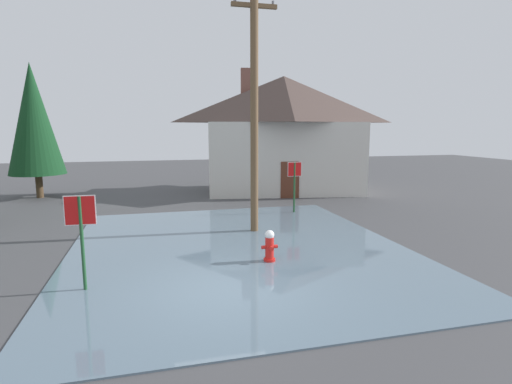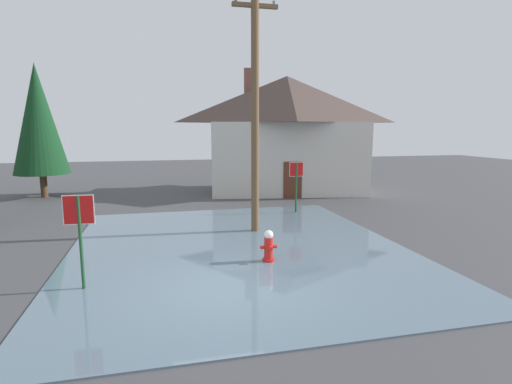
{
  "view_description": "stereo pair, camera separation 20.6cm",
  "coord_description": "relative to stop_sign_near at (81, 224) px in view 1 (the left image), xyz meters",
  "views": [
    {
      "loc": [
        -1.59,
        -8.88,
        3.79
      ],
      "look_at": [
        1.59,
        3.55,
        1.75
      ],
      "focal_mm": 28.25,
      "sensor_mm": 36.0,
      "label": 1
    },
    {
      "loc": [
        -1.38,
        -8.93,
        3.79
      ],
      "look_at": [
        1.59,
        3.55,
        1.75
      ],
      "focal_mm": 28.25,
      "sensor_mm": 36.0,
      "label": 2
    }
  ],
  "objects": [
    {
      "name": "house",
      "position": [
        9.24,
        13.39,
        1.91
      ],
      "size": [
        10.21,
        7.11,
        7.32
      ],
      "color": "beige",
      "rests_on": "ground"
    },
    {
      "name": "pine_tree_short_left",
      "position": [
        -4.45,
        14.41,
        2.63
      ],
      "size": [
        2.89,
        2.89,
        7.22
      ],
      "color": "#4C3823",
      "rests_on": "ground"
    },
    {
      "name": "ground_plane",
      "position": [
        3.25,
        -0.83,
        -1.67
      ],
      "size": [
        80.0,
        80.0,
        0.1
      ],
      "primitive_type": "cube",
      "color": "#424244"
    },
    {
      "name": "stop_sign_near",
      "position": [
        0.0,
        0.0,
        0.0
      ],
      "size": [
        0.69,
        0.08,
        2.28
      ],
      "color": "#1E4C28",
      "rests_on": "ground"
    },
    {
      "name": "stop_sign_far",
      "position": [
        7.73,
        7.1,
        -0.0
      ],
      "size": [
        0.64,
        0.08,
        2.3
      ],
      "color": "#1E4C28",
      "rests_on": "ground"
    },
    {
      "name": "lane_stop_bar",
      "position": [
        3.97,
        -3.03,
        -1.62
      ],
      "size": [
        3.68,
        0.45,
        0.01
      ],
      "primitive_type": "cube",
      "rotation": [
        0.0,
        0.0,
        0.04
      ],
      "color": "silver",
      "rests_on": "ground"
    },
    {
      "name": "flood_puddle",
      "position": [
        4.19,
        2.4,
        -1.6
      ],
      "size": [
        10.32,
        12.2,
        0.04
      ],
      "primitive_type": "cube",
      "color": "slate",
      "rests_on": "ground"
    },
    {
      "name": "fire_hydrant",
      "position": [
        4.78,
        0.91,
        -1.16
      ],
      "size": [
        0.47,
        0.4,
        0.94
      ],
      "color": "red",
      "rests_on": "ground"
    },
    {
      "name": "utility_pole",
      "position": [
        5.2,
        4.36,
        2.81
      ],
      "size": [
        1.6,
        0.28,
        8.51
      ],
      "color": "brown",
      "rests_on": "ground"
    }
  ]
}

